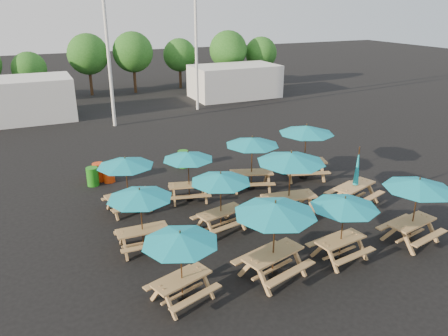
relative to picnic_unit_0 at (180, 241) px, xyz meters
name	(u,v)px	position (x,y,z in m)	size (l,w,h in m)	color
ground	(240,207)	(3.93, 4.41, -1.78)	(120.00, 120.00, 0.00)	black
picnic_unit_0	(180,241)	(0.00, 0.00, 0.00)	(2.53, 2.53, 2.04)	#B2834F
picnic_unit_1	(140,197)	(-0.27, 2.98, 0.04)	(2.12, 2.12, 2.09)	#B2834F
picnic_unit_2	(126,165)	(-0.06, 5.89, 0.09)	(2.38, 2.38, 2.14)	#B2834F
picnic_unit_3	(275,212)	(2.73, -0.08, 0.29)	(2.87, 2.87, 2.37)	#B2834F
picnic_unit_4	(221,181)	(2.52, 3.10, 0.06)	(2.48, 2.48, 2.11)	#B2834F
picnic_unit_5	(188,158)	(2.36, 5.84, 0.00)	(2.44, 2.44, 2.04)	#B2834F
picnic_unit_6	(345,206)	(5.10, -0.13, 0.03)	(2.31, 2.31, 2.07)	#B2834F
picnic_unit_7	(291,161)	(5.21, 2.97, 0.41)	(2.83, 2.83, 2.51)	#B2834F
picnic_unit_8	(252,144)	(5.18, 5.83, 0.21)	(2.87, 2.87, 2.28)	#B2834F
picnic_unit_9	(419,187)	(7.90, -0.28, 0.18)	(2.59, 2.59, 2.24)	#B2834F
picnic_unit_10	(356,181)	(8.16, 2.82, -0.81)	(2.25, 2.10, 2.36)	#B2834F
picnic_unit_11	(306,132)	(7.89, 5.90, 0.37)	(3.03, 3.03, 2.46)	#B2834F
waste_bin_0	(99,172)	(-0.58, 9.41, -1.38)	(0.51, 0.51, 0.82)	red
waste_bin_1	(93,176)	(-0.91, 8.99, -1.38)	(0.51, 0.51, 0.82)	#1C7F17
waste_bin_2	(109,173)	(-0.20, 9.10, -1.38)	(0.51, 0.51, 0.82)	red
waste_bin_3	(109,172)	(-0.17, 9.26, -1.38)	(0.51, 0.51, 0.82)	#1C7F17
waste_bin_4	(183,159)	(3.41, 9.48, -1.38)	(0.51, 0.51, 0.82)	#1C7F17
mast_0	(106,28)	(1.93, 18.41, 4.22)	(0.20, 0.20, 12.00)	silver
mast_1	(196,24)	(8.43, 20.41, 4.22)	(0.20, 0.20, 12.00)	silver
event_tent_0	(9,100)	(-4.07, 22.41, -0.38)	(8.00, 4.00, 2.80)	silver
event_tent_1	(235,81)	(12.93, 23.41, -0.48)	(7.00, 4.00, 2.60)	silver
tree_2	(29,69)	(-2.46, 28.06, 0.84)	(2.59, 2.59, 3.93)	#382314
tree_3	(88,54)	(2.18, 29.12, 1.62)	(3.36, 3.36, 5.09)	#382314
tree_4	(133,52)	(5.83, 28.66, 1.67)	(3.41, 3.41, 5.17)	#382314
tree_5	(180,55)	(10.16, 29.08, 1.19)	(2.94, 2.94, 4.45)	#382314
tree_6	(228,50)	(14.17, 27.30, 1.64)	(3.38, 3.38, 5.13)	#382314
tree_7	(261,53)	(17.56, 27.33, 1.21)	(2.95, 2.95, 4.48)	#382314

